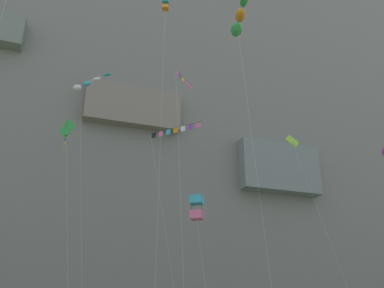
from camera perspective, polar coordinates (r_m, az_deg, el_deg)
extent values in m
cube|color=slate|center=(70.89, -9.93, 6.95)|extent=(180.00, 26.65, 75.38)
cube|color=gray|center=(54.93, -8.34, 4.57)|extent=(12.34, 3.82, 5.34)
cube|color=slate|center=(59.01, 11.62, -3.53)|extent=(11.74, 3.88, 7.07)
cylinder|color=black|center=(44.55, -2.29, 2.29)|extent=(4.45, 4.82, 0.03)
cube|color=black|center=(45.78, -5.32, 1.18)|extent=(0.44, 0.46, 0.61)
cube|color=pink|center=(45.31, -4.34, 1.42)|extent=(0.40, 0.43, 0.61)
cube|color=#38B2D1|center=(44.85, -3.33, 1.65)|extent=(0.40, 0.43, 0.61)
cube|color=orange|center=(44.41, -2.30, 1.90)|extent=(0.41, 0.44, 0.61)
cube|color=white|center=(43.99, -1.25, 2.14)|extent=(0.41, 0.44, 0.61)
cube|color=purple|center=(43.58, -0.19, 2.40)|extent=(0.43, 0.45, 0.61)
cube|color=pink|center=(43.18, 0.90, 2.65)|extent=(0.43, 0.46, 0.61)
cylinder|color=silver|center=(41.39, -3.80, -11.44)|extent=(2.91, 3.72, 21.51)
cube|color=green|center=(45.09, -16.96, 2.06)|extent=(1.64, 1.47, 2.11)
cylinder|color=black|center=(45.09, -16.96, 2.06)|extent=(0.28, 0.49, 1.71)
cube|color=black|center=(44.77, -17.08, 1.13)|extent=(0.21, 0.18, 0.13)
cube|color=navy|center=(44.60, -17.19, 0.62)|extent=(0.23, 0.15, 0.13)
cube|color=yellow|center=(44.43, -17.22, 0.09)|extent=(0.23, 0.15, 0.13)
cube|color=orange|center=(44.26, -17.32, -0.43)|extent=(0.25, 0.11, 0.13)
cylinder|color=silver|center=(39.00, -16.90, -10.48)|extent=(2.20, 5.92, 20.56)
ellipsoid|color=white|center=(43.18, -15.63, 7.53)|extent=(1.20, 1.21, 0.74)
ellipsoid|color=#38B2D1|center=(42.51, -14.37, 8.13)|extent=(1.11, 1.12, 0.63)
ellipsoid|color=white|center=(41.88, -13.06, 8.76)|extent=(1.01, 1.03, 0.52)
ellipsoid|color=teal|center=(41.26, -11.71, 9.39)|extent=(0.92, 0.94, 0.40)
cylinder|color=silver|center=(36.86, -15.14, -7.47)|extent=(2.41, 3.28, 23.67)
cylinder|color=black|center=(38.47, -1.06, 9.07)|extent=(2.40, 2.38, 0.02)
cube|color=pink|center=(37.32, -2.06, 9.80)|extent=(0.29, 0.28, 0.41)
cube|color=purple|center=(37.73, -1.66, 9.39)|extent=(0.28, 0.28, 0.41)
cube|color=yellow|center=(38.15, -1.26, 8.99)|extent=(0.28, 0.28, 0.41)
cube|color=pink|center=(38.57, -0.87, 8.59)|extent=(0.28, 0.28, 0.41)
cube|color=pink|center=(38.99, -0.49, 8.20)|extent=(0.28, 0.28, 0.41)
cube|color=pink|center=(39.42, -0.13, 7.82)|extent=(0.29, 0.28, 0.41)
cylinder|color=silver|center=(30.23, -1.68, -5.66)|extent=(0.36, 4.52, 22.88)
cube|color=#38B2D1|center=(35.25, 0.65, -7.76)|extent=(1.42, 1.42, 0.72)
cube|color=pink|center=(34.92, 0.66, -9.84)|extent=(1.42, 1.42, 0.72)
cylinder|color=black|center=(35.23, 1.37, -8.85)|extent=(0.04, 0.04, 1.93)
cylinder|color=black|center=(34.93, -0.06, -8.73)|extent=(0.04, 0.04, 1.93)
cylinder|color=silver|center=(32.12, 1.77, -18.39)|extent=(0.26, 4.09, 10.06)
cube|color=teal|center=(41.71, -3.71, 19.13)|extent=(0.75, 0.75, 0.41)
cube|color=orange|center=(41.21, -3.73, 18.36)|extent=(0.75, 0.75, 0.41)
cylinder|color=black|center=(41.51, -3.35, 18.67)|extent=(0.02, 0.02, 1.11)
cylinder|color=black|center=(41.41, -4.09, 18.82)|extent=(0.02, 0.02, 1.11)
cylinder|color=silver|center=(32.69, -4.45, -0.87)|extent=(0.37, 1.12, 29.43)
cube|color=#8CCC33|center=(40.27, 13.71, 0.41)|extent=(1.47, 0.40, 1.41)
cylinder|color=black|center=(40.27, 13.71, 0.41)|extent=(0.14, 0.44, 1.13)
cube|color=#38B2D1|center=(40.07, 13.79, -0.30)|extent=(0.16, 0.10, 0.09)
cube|color=#38B2D1|center=(39.96, 13.84, -0.70)|extent=(0.16, 0.09, 0.09)
cube|color=blue|center=(39.84, 13.88, -1.10)|extent=(0.17, 0.06, 0.09)
cylinder|color=silver|center=(36.86, 18.25, -11.78)|extent=(2.45, 3.74, 17.84)
ellipsoid|color=green|center=(33.78, 6.18, 15.50)|extent=(1.23, 1.53, 0.92)
ellipsoid|color=orange|center=(32.56, 6.68, 17.28)|extent=(1.06, 1.49, 0.75)
ellipsoid|color=green|center=(31.38, 7.24, 19.19)|extent=(0.90, 1.44, 0.58)
cylinder|color=silver|center=(26.19, 8.72, -2.23)|extent=(0.18, 3.15, 23.15)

